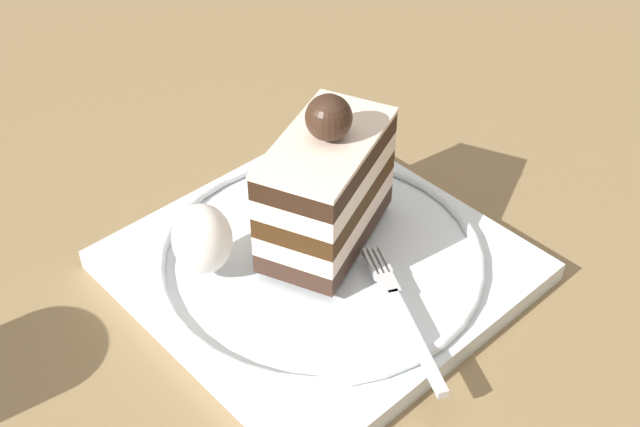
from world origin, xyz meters
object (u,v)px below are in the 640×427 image
object	(u,v)px
cake_slice	(326,186)
fork	(401,311)
dessert_plate	(320,262)
whipped_cream_dollop	(202,239)

from	to	relation	value
cake_slice	fork	xyz separation A→B (m)	(-0.08, 0.01, -0.04)
dessert_plate	cake_slice	distance (m)	0.05
fork	cake_slice	bearing A→B (deg)	-10.76
cake_slice	fork	world-z (taller)	cake_slice
dessert_plate	fork	world-z (taller)	fork
dessert_plate	cake_slice	xyz separation A→B (m)	(0.01, -0.01, 0.05)
dessert_plate	cake_slice	size ratio (longest dim) A/B	1.95
cake_slice	dessert_plate	bearing A→B (deg)	122.73
whipped_cream_dollop	fork	bearing A→B (deg)	-151.12
dessert_plate	whipped_cream_dollop	world-z (taller)	whipped_cream_dollop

